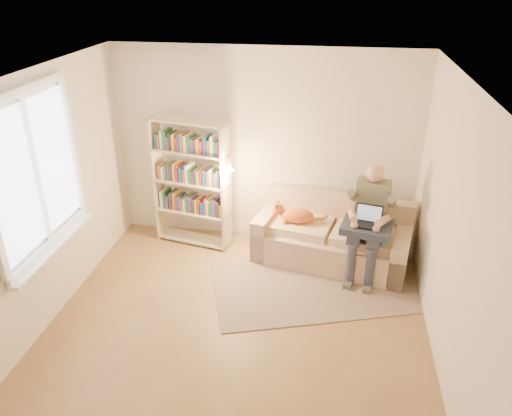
% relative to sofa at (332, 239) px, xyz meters
% --- Properties ---
extents(floor, '(4.50, 4.50, 0.00)m').
position_rel_sofa_xyz_m(floor, '(-0.96, -1.74, -0.30)').
color(floor, olive).
rests_on(floor, ground).
extents(ceiling, '(4.00, 4.50, 0.02)m').
position_rel_sofa_xyz_m(ceiling, '(-0.96, -1.74, 2.30)').
color(ceiling, white).
rests_on(ceiling, wall_back).
extents(wall_left, '(0.02, 4.50, 2.60)m').
position_rel_sofa_xyz_m(wall_left, '(-2.96, -1.74, 1.00)').
color(wall_left, silver).
rests_on(wall_left, floor).
extents(wall_right, '(0.02, 4.50, 2.60)m').
position_rel_sofa_xyz_m(wall_right, '(1.04, -1.74, 1.00)').
color(wall_right, silver).
rests_on(wall_right, floor).
extents(wall_back, '(4.00, 0.02, 2.60)m').
position_rel_sofa_xyz_m(wall_back, '(-0.96, 0.51, 1.00)').
color(wall_back, silver).
rests_on(wall_back, floor).
extents(window, '(0.12, 1.52, 1.69)m').
position_rel_sofa_xyz_m(window, '(-2.90, -1.54, 1.08)').
color(window, white).
rests_on(window, wall_left).
extents(sofa, '(2.05, 1.24, 0.81)m').
position_rel_sofa_xyz_m(sofa, '(0.00, 0.00, 0.00)').
color(sofa, tan).
rests_on(sofa, floor).
extents(person, '(0.50, 0.67, 1.39)m').
position_rel_sofa_xyz_m(person, '(0.41, -0.24, 0.49)').
color(person, '#676C57').
rests_on(person, sofa).
extents(cat, '(0.66, 0.31, 0.24)m').
position_rel_sofa_xyz_m(cat, '(-0.48, -0.02, 0.32)').
color(cat, orange).
rests_on(cat, sofa).
extents(blanket, '(0.65, 0.57, 0.09)m').
position_rel_sofa_xyz_m(blanket, '(0.36, -0.37, 0.40)').
color(blanket, '#242E3F').
rests_on(blanket, person).
extents(laptop, '(0.36, 0.32, 0.26)m').
position_rel_sofa_xyz_m(laptop, '(0.37, -0.35, 0.50)').
color(laptop, black).
rests_on(laptop, blanket).
extents(bookshelf, '(1.15, 0.55, 1.75)m').
position_rel_sofa_xyz_m(bookshelf, '(-1.88, 0.16, 0.67)').
color(bookshelf, beige).
rests_on(bookshelf, floor).
extents(rug, '(2.67, 2.05, 0.01)m').
position_rel_sofa_xyz_m(rug, '(-0.19, -0.65, -0.29)').
color(rug, gray).
rests_on(rug, floor).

